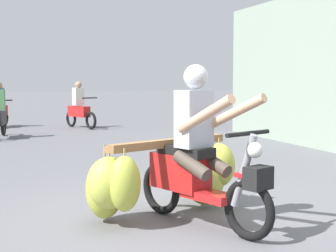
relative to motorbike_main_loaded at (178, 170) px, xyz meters
The scene contains 3 objects.
ground_plane 0.53m from the motorbike_main_loaded, 95.58° to the right, with size 120.00×120.00×0.00m, color slate.
motorbike_main_loaded is the anchor object (origin of this frame).
motorbike_distant_ahead_right 10.24m from the motorbike_main_loaded, 86.96° to the left, with size 0.79×1.52×1.40m.
Camera 1 is at (-1.75, -4.67, 1.42)m, focal length 53.64 mm.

